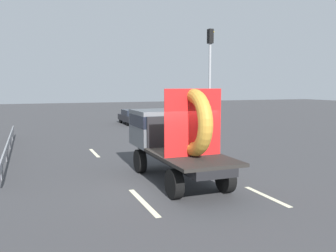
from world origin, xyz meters
name	(u,v)px	position (x,y,z in m)	size (l,w,h in m)	color
ground_plane	(173,186)	(0.00, 0.00, 0.00)	(120.00, 120.00, 0.00)	#38383A
flatbed_truck	(171,134)	(0.39, 1.18, 1.55)	(2.02, 5.41, 3.18)	black
distant_sedan	(132,116)	(3.96, 19.00, 0.66)	(1.62, 3.78, 1.23)	black
traffic_light	(210,68)	(6.68, 10.10, 4.38)	(0.42, 0.36, 6.85)	gray
guardrail	(8,144)	(-5.25, 7.81, 0.53)	(0.10, 13.13, 0.71)	gray
lane_dash_left_near	(143,202)	(-1.39, -1.21, 0.00)	(2.57, 0.16, 0.01)	beige
lane_dash_left_far	(94,153)	(-1.39, 6.77, 0.00)	(2.29, 0.16, 0.01)	beige
lane_dash_right_near	(267,196)	(2.18, -2.03, 0.00)	(2.10, 0.16, 0.01)	beige
lane_dash_right_far	(165,149)	(2.18, 6.44, 0.00)	(2.72, 0.16, 0.01)	beige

